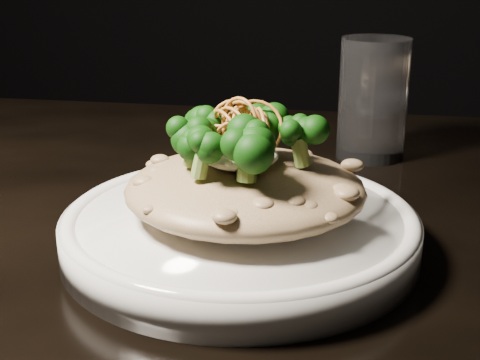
{
  "coord_description": "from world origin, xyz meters",
  "views": [
    {
      "loc": [
        0.08,
        -0.52,
        0.97
      ],
      "look_at": [
        -0.0,
        -0.06,
        0.81
      ],
      "focal_mm": 50.0,
      "sensor_mm": 36.0,
      "label": 1
    }
  ],
  "objects": [
    {
      "name": "cheese",
      "position": [
        -0.0,
        -0.06,
        0.82
      ],
      "size": [
        0.06,
        0.06,
        0.02
      ],
      "primitive_type": "ellipsoid",
      "color": "white",
      "rests_on": "risotto"
    },
    {
      "name": "risotto",
      "position": [
        0.0,
        -0.06,
        0.8
      ],
      "size": [
        0.18,
        0.18,
        0.04
      ],
      "primitive_type": "ellipsoid",
      "color": "brown",
      "rests_on": "plate"
    },
    {
      "name": "drinking_glass",
      "position": [
        0.1,
        0.19,
        0.81
      ],
      "size": [
        0.1,
        0.1,
        0.13
      ],
      "primitive_type": "cylinder",
      "rotation": [
        0.0,
        0.0,
        0.41
      ],
      "color": "white",
      "rests_on": "table"
    },
    {
      "name": "broccoli",
      "position": [
        -0.0,
        -0.06,
        0.84
      ],
      "size": [
        0.13,
        0.13,
        0.05
      ],
      "primitive_type": null,
      "color": "black",
      "rests_on": "risotto"
    },
    {
      "name": "shallots",
      "position": [
        0.0,
        -0.06,
        0.85
      ],
      "size": [
        0.05,
        0.05,
        0.04
      ],
      "primitive_type": null,
      "color": "brown",
      "rests_on": "cheese"
    },
    {
      "name": "plate",
      "position": [
        -0.0,
        -0.06,
        0.76
      ],
      "size": [
        0.27,
        0.27,
        0.03
      ],
      "primitive_type": "cylinder",
      "color": "silver",
      "rests_on": "table"
    },
    {
      "name": "table",
      "position": [
        0.0,
        0.0,
        0.67
      ],
      "size": [
        1.1,
        0.8,
        0.75
      ],
      "color": "black",
      "rests_on": "ground"
    }
  ]
}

